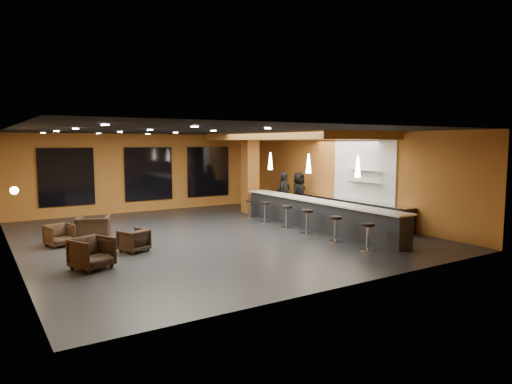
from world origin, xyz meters
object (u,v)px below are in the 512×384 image
bar_counter (317,215)px  armchair_c (59,235)px  pendant_1 (309,163)px  bar_stool_3 (287,214)px  staff_a (285,194)px  staff_c (299,193)px  bar_stool_4 (265,209)px  armchair_d (93,227)px  staff_b (283,197)px  bar_stool_5 (250,206)px  pendant_0 (358,166)px  bar_stool_2 (307,218)px  bar_stool_0 (368,233)px  bar_stool_1 (335,225)px  armchair_a (92,253)px  pendant_2 (270,161)px  column (250,173)px  prep_counter (348,211)px  armchair_b (134,240)px

bar_counter → armchair_c: bar_counter is taller
pendant_1 → bar_stool_3: size_ratio=0.85×
staff_a → staff_c: size_ratio=1.03×
bar_stool_4 → armchair_d: bearing=173.7°
staff_b → bar_stool_5: 1.70m
pendant_0 → bar_stool_2: bearing=121.7°
bar_stool_0 → bar_stool_1: 1.36m
armchair_a → pendant_2: bearing=2.8°
pendant_0 → staff_b: bearing=79.8°
bar_stool_0 → bar_stool_4: same height
staff_c → bar_stool_1: size_ratio=2.25×
bar_counter → staff_c: size_ratio=4.37×
pendant_2 → bar_stool_5: pendant_2 is taller
pendant_1 → staff_b: (0.97, 2.91, -1.60)m
column → bar_counter: bearing=-90.0°
armchair_a → bar_stool_3: (7.28, 1.83, 0.13)m
prep_counter → armchair_d: (-9.17, 2.35, -0.09)m
pendant_2 → staff_b: bearing=23.0°
pendant_2 → staff_b: pendant_2 is taller
staff_a → bar_stool_0: (-1.56, -6.24, -0.43)m
bar_counter → armchair_a: 8.18m
pendant_2 → armchair_c: pendant_2 is taller
pendant_0 → staff_a: size_ratio=0.37×
bar_counter → bar_stool_0: size_ratio=10.06×
prep_counter → armchair_b: prep_counter is taller
bar_stool_1 → bar_stool_3: (0.09, 2.72, 0.01)m
prep_counter → armchair_c: (-10.36, 1.48, -0.10)m
bar_counter → bar_stool_1: size_ratio=9.84×
pendant_0 → staff_a: pendant_0 is taller
staff_c → bar_counter: bearing=-140.8°
staff_c → bar_stool_0: size_ratio=2.30×
prep_counter → bar_stool_5: 4.02m
bar_counter → armchair_b: (-6.68, 0.09, -0.17)m
bar_counter → armchair_a: (-8.11, -1.12, -0.10)m
bar_stool_3 → staff_c: bearing=44.9°
prep_counter → bar_stool_0: bearing=-127.0°
staff_a → bar_stool_3: staff_a is taller
armchair_a → armchair_c: 3.11m
pendant_1 → bar_stool_2: bearing=-130.2°
staff_b → staff_c: size_ratio=0.82×
staff_b → armchair_d: 8.17m
column → bar_stool_5: column is taller
prep_counter → armchair_b: (-8.68, -0.41, -0.10)m
pendant_0 → armchair_d: size_ratio=0.66×
armchair_a → armchair_b: 1.88m
pendant_2 → bar_stool_1: 5.41m
staff_a → bar_stool_1: bearing=-126.8°
column → pendant_2: column is taller
pendant_1 → staff_a: bearing=74.7°
staff_b → armchair_b: staff_b is taller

